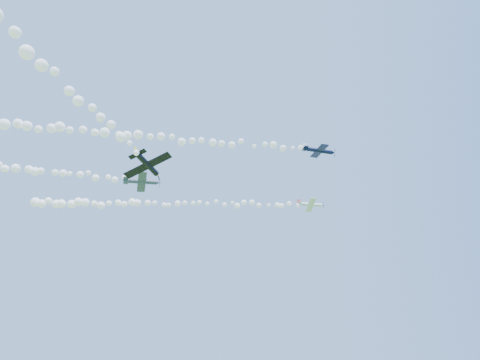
# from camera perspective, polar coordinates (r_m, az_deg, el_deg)

# --- Properties ---
(plane_white) EXTENTS (6.84, 7.22, 2.48)m
(plane_white) POSITION_cam_1_polar(r_m,az_deg,el_deg) (102.07, 10.02, -3.45)
(plane_white) COLOR white
(smoke_trail_white) EXTENTS (66.79, 14.45, 2.90)m
(smoke_trail_white) POSITION_cam_1_polar(r_m,az_deg,el_deg) (100.98, -10.42, -3.31)
(smoke_trail_white) COLOR white
(plane_navy) EXTENTS (7.48, 7.89, 2.75)m
(plane_navy) POSITION_cam_1_polar(r_m,az_deg,el_deg) (88.32, 11.17, 4.13)
(plane_navy) COLOR black
(smoke_trail_navy) EXTENTS (74.20, 25.60, 2.96)m
(smoke_trail_navy) POSITION_cam_1_polar(r_m,az_deg,el_deg) (84.51, -16.29, 6.30)
(smoke_trail_navy) COLOR white
(plane_grey) EXTENTS (8.00, 8.47, 2.19)m
(plane_grey) POSITION_cam_1_polar(r_m,az_deg,el_deg) (90.04, -13.81, -0.22)
(plane_grey) COLOR #384051
(plane_black) EXTENTS (7.68, 7.64, 2.95)m
(plane_black) POSITION_cam_1_polar(r_m,az_deg,el_deg) (65.49, -13.01, 2.14)
(plane_black) COLOR black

